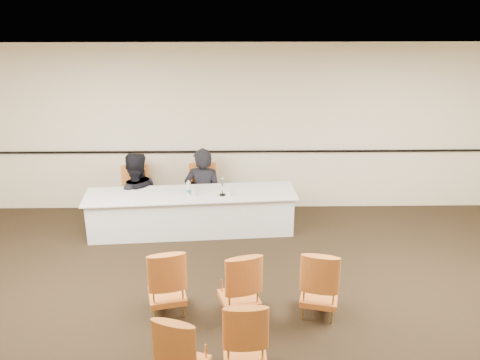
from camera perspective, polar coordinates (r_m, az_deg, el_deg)
name	(u,v)px	position (r m, az deg, el deg)	size (l,w,h in m)	color
floor	(256,349)	(6.55, 1.73, -17.58)	(10.00, 10.00, 0.00)	black
ceiling	(260,96)	(5.20, 2.11, 8.95)	(10.00, 10.00, 0.00)	white
wall_back	(247,129)	(9.44, 0.77, 5.44)	(10.00, 0.04, 3.00)	#F4E6C0
wall_rail	(247,151)	(9.53, 0.77, 3.07)	(9.80, 0.04, 0.03)	black
panel_table	(191,213)	(8.96, -5.21, -3.48)	(3.46, 0.81, 0.69)	silver
panelist_main	(203,197)	(9.42, -3.92, -1.86)	(0.66, 0.44, 1.82)	black
panelist_main_chair	(203,193)	(9.39, -3.93, -1.36)	(0.50, 0.50, 0.95)	orange
panelist_second	(136,202)	(9.50, -11.05, -2.32)	(0.88, 0.69, 1.81)	black
panelist_second_chair	(135,195)	(9.45, -11.11, -1.58)	(0.50, 0.50, 0.95)	orange
papers	(222,192)	(8.82, -1.90, -1.33)	(0.30, 0.22, 0.00)	white
microphone	(222,188)	(8.66, -1.90, -0.83)	(0.10, 0.19, 0.27)	black
water_bottle	(188,187)	(8.74, -5.52, -0.79)	(0.07, 0.07, 0.24)	teal
drinking_glass	(194,193)	(8.70, -4.93, -1.41)	(0.06, 0.06, 0.10)	silver
coffee_cup	(228,193)	(8.66, -1.25, -1.38)	(0.07, 0.07, 0.12)	white
aud_chair_front_left	(166,280)	(6.93, -7.87, -10.53)	(0.50, 0.50, 0.95)	orange
aud_chair_front_mid	(239,283)	(6.80, -0.09, -10.97)	(0.50, 0.50, 0.95)	orange
aud_chair_front_right	(320,282)	(6.91, 8.55, -10.68)	(0.50, 0.50, 0.95)	orange
aud_chair_back_left	(183,350)	(5.82, -6.10, -17.57)	(0.50, 0.50, 0.95)	orange
aud_chair_back_mid	(244,334)	(5.99, 0.48, -16.12)	(0.50, 0.50, 0.95)	orange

